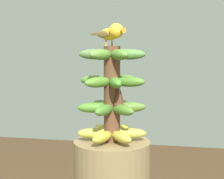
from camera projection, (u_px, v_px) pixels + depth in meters
name	position (u px, v px, depth m)	size (l,w,h in m)	color
banana_bunch	(112.00, 94.00, 1.31)	(0.24, 0.24, 0.33)	brown
perched_bird	(111.00, 33.00, 1.27)	(0.14, 0.15, 0.07)	#C68933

